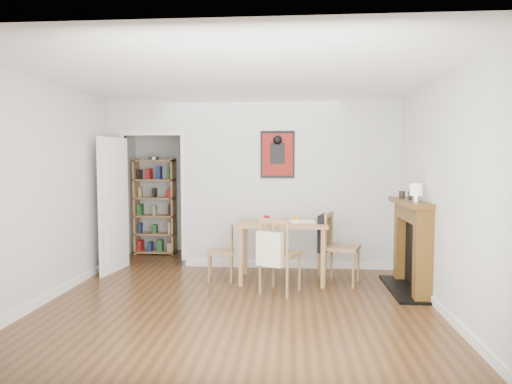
# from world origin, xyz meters

# --- Properties ---
(ground) EXTENTS (5.20, 5.20, 0.00)m
(ground) POSITION_xyz_m (0.00, 0.00, 0.00)
(ground) COLOR #52301A
(ground) RESTS_ON ground
(room_shell) EXTENTS (5.20, 5.20, 5.20)m
(room_shell) POSITION_xyz_m (0.10, 1.34, 1.30)
(room_shell) COLOR silver
(room_shell) RESTS_ON ground
(dining_table) EXTENTS (1.20, 0.77, 0.82)m
(dining_table) POSITION_xyz_m (0.49, 0.58, 0.72)
(dining_table) COLOR #9C7549
(dining_table) RESTS_ON ground
(chair_left) EXTENTS (0.42, 0.42, 0.79)m
(chair_left) POSITION_xyz_m (-0.36, 0.54, 0.39)
(chair_left) COLOR olive
(chair_left) RESTS_ON ground
(chair_right) EXTENTS (0.66, 0.61, 0.96)m
(chair_right) POSITION_xyz_m (1.28, 0.51, 0.50)
(chair_right) COLOR olive
(chair_right) RESTS_ON ground
(chair_front) EXTENTS (0.64, 0.66, 0.96)m
(chair_front) POSITION_xyz_m (0.47, 0.01, 0.49)
(chair_front) COLOR olive
(chair_front) RESTS_ON ground
(bookshelf) EXTENTS (0.71, 0.28, 1.69)m
(bookshelf) POSITION_xyz_m (-1.80, 2.26, 0.83)
(bookshelf) COLOR #9C7549
(bookshelf) RESTS_ON ground
(fireplace) EXTENTS (0.45, 1.25, 1.16)m
(fireplace) POSITION_xyz_m (2.16, 0.25, 0.62)
(fireplace) COLOR brown
(fireplace) RESTS_ON ground
(red_glass) EXTENTS (0.08, 0.08, 0.10)m
(red_glass) POSITION_xyz_m (0.28, 0.46, 0.87)
(red_glass) COLOR maroon
(red_glass) RESTS_ON dining_table
(orange_fruit) EXTENTS (0.07, 0.07, 0.07)m
(orange_fruit) POSITION_xyz_m (0.70, 0.73, 0.86)
(orange_fruit) COLOR orange
(orange_fruit) RESTS_ON dining_table
(placemat) EXTENTS (0.42, 0.36, 0.00)m
(placemat) POSITION_xyz_m (0.35, 0.58, 0.82)
(placemat) COLOR beige
(placemat) RESTS_ON dining_table
(notebook) EXTENTS (0.36, 0.29, 0.02)m
(notebook) POSITION_xyz_m (0.76, 0.59, 0.83)
(notebook) COLOR white
(notebook) RESTS_ON dining_table
(mantel_lamp) EXTENTS (0.15, 0.15, 0.23)m
(mantel_lamp) POSITION_xyz_m (2.10, -0.09, 1.30)
(mantel_lamp) COLOR silver
(mantel_lamp) RESTS_ON fireplace
(ceramic_jar_a) EXTENTS (0.10, 0.10, 0.11)m
(ceramic_jar_a) POSITION_xyz_m (2.15, 0.30, 1.22)
(ceramic_jar_a) COLOR black
(ceramic_jar_a) RESTS_ON fireplace
(ceramic_jar_b) EXTENTS (0.08, 0.08, 0.10)m
(ceramic_jar_b) POSITION_xyz_m (2.08, 0.52, 1.21)
(ceramic_jar_b) COLOR black
(ceramic_jar_b) RESTS_ON fireplace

